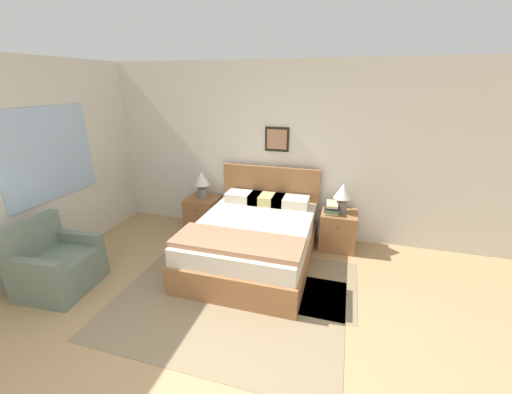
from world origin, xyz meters
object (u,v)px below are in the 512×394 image
nightstand_near_window (204,213)px  table_lamp_by_door (343,195)px  nightstand_by_door (338,230)px  armchair (57,266)px  bed (254,239)px  table_lamp_near_window (202,182)px

nightstand_near_window → table_lamp_by_door: size_ratio=1.30×
nightstand_by_door → armchair: bearing=-148.0°
armchair → nightstand_by_door: bearing=117.2°
bed → table_lamp_near_window: (-1.07, 0.73, 0.50)m
armchair → table_lamp_near_window: table_lamp_near_window is taller
armchair → nightstand_near_window: size_ratio=1.52×
bed → table_lamp_near_window: 1.39m
bed → table_lamp_by_door: bearing=33.8°
table_lamp_near_window → table_lamp_by_door: bearing=0.0°
nightstand_near_window → table_lamp_by_door: 2.22m
table_lamp_near_window → table_lamp_by_door: (2.16, 0.00, 0.00)m
nightstand_near_window → armchair: bearing=-116.2°
nightstand_by_door → table_lamp_by_door: bearing=44.1°
nightstand_by_door → table_lamp_by_door: (0.02, 0.02, 0.54)m
bed → nightstand_near_window: bearing=146.4°
bed → armchair: 2.36m
table_lamp_near_window → armchair: bearing=-116.0°
armchair → nightstand_near_window: armchair is taller
bed → armchair: (-2.02, -1.22, -0.03)m
nightstand_near_window → table_lamp_by_door: table_lamp_by_door is taller
nightstand_by_door → nightstand_near_window: bearing=180.0°
table_lamp_near_window → table_lamp_by_door: size_ratio=1.00×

